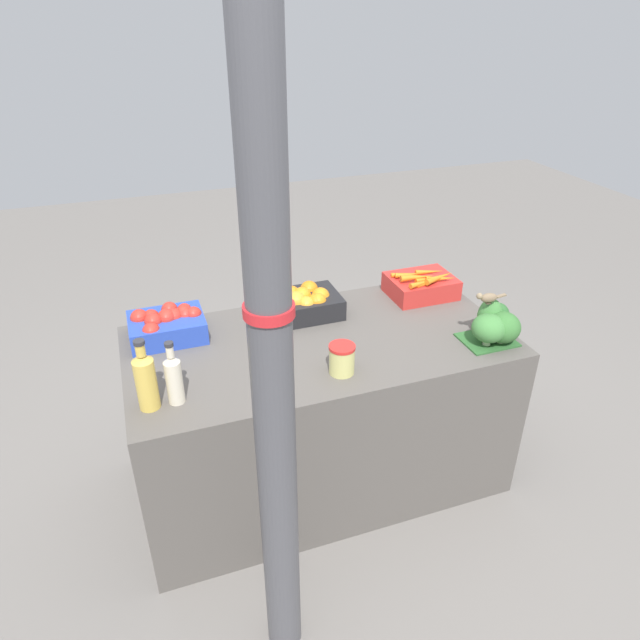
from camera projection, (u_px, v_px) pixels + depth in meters
name	position (u px, v px, depth m)	size (l,w,h in m)	color
ground_plane	(320.00, 473.00, 2.80)	(10.00, 10.00, 0.00)	slate
market_table	(320.00, 411.00, 2.61)	(1.62, 0.82, 0.76)	#56514C
support_pole	(271.00, 346.00, 1.48)	(0.13, 0.13, 2.49)	#4C4C51
apple_crate	(167.00, 324.00, 2.42)	(0.31, 0.24, 0.14)	#2847B7
orange_crate	(305.00, 302.00, 2.59)	(0.31, 0.24, 0.14)	black
carrot_crate	(422.00, 285.00, 2.77)	(0.31, 0.24, 0.14)	red
broccoli_pile	(495.00, 324.00, 2.38)	(0.22, 0.20, 0.18)	#2D602D
juice_bottle_golden	(146.00, 380.00, 1.97)	(0.07, 0.07, 0.28)	gold
juice_bottle_cloudy	(174.00, 378.00, 2.01)	(0.06, 0.06, 0.25)	beige
pickle_jar	(342.00, 359.00, 2.19)	(0.10, 0.10, 0.12)	#D1CC75
sparrow_bird	(488.00, 298.00, 2.33)	(0.14, 0.05, 0.05)	#4C3D2D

